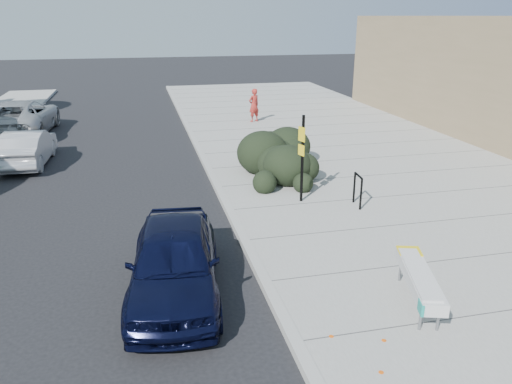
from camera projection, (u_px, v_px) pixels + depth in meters
The scene contains 11 objects.
ground at pixel (266, 288), 10.01m from camera, with size 120.00×120.00×0.00m, color black.
sidewalk_near at pixel (398, 186), 15.78m from camera, with size 11.20×50.00×0.15m, color gray.
curb_near at pixel (224, 200), 14.57m from camera, with size 0.22×50.00×0.17m, color #9E9E99.
bench at pixel (419, 278), 9.03m from camera, with size 1.08×2.21×0.66m.
bike_rack at pixel (358, 187), 13.74m from camera, with size 0.11×0.62×0.91m.
sign_post at pixel (302, 153), 13.81m from camera, with size 0.13×0.28×2.48m.
hedge at pixel (279, 150), 16.60m from camera, with size 2.08×4.15×1.56m, color black.
sedan_navy at pixel (174, 261), 9.58m from camera, with size 1.70×4.22×1.44m, color black.
wagon_silver at pixel (28, 147), 18.10m from camera, with size 1.36×3.89×1.28m, color #B8B9BE.
suv_silver at pixel (21, 117), 22.71m from camera, with size 2.61×5.66×1.57m, color #A8AAAD.
pedestrian at pixel (254, 105), 24.70m from camera, with size 0.60×0.39×1.63m, color maroon.
Camera 1 is at (-2.21, -8.50, 5.17)m, focal length 35.00 mm.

